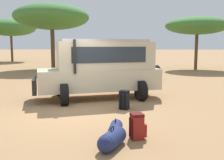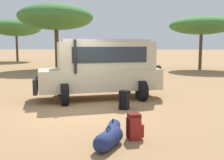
{
  "view_description": "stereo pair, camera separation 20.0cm",
  "coord_description": "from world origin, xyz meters",
  "px_view_note": "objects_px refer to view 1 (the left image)",
  "views": [
    {
      "loc": [
        1.71,
        -8.5,
        2.17
      ],
      "look_at": [
        1.04,
        0.5,
        1.0
      ],
      "focal_mm": 42.0,
      "sensor_mm": 36.0,
      "label": 1
    },
    {
      "loc": [
        1.91,
        -8.48,
        2.17
      ],
      "look_at": [
        1.04,
        0.5,
        1.0
      ],
      "focal_mm": 42.0,
      "sensor_mm": 36.0,
      "label": 2
    }
  ],
  "objects_px": {
    "acacia_tree_centre_back": "(52,17)",
    "acacia_tree_right_mid": "(197,26)",
    "safari_vehicle": "(101,67)",
    "backpack_beside_front_wheel": "(137,126)",
    "backpack_cluster_center": "(124,100)",
    "duffel_bag_soft_canvas": "(115,128)",
    "duffel_bag_low_black_case": "(112,139)",
    "acacia_tree_left_mid": "(11,28)"
  },
  "relations": [
    {
      "from": "acacia_tree_centre_back",
      "to": "acacia_tree_right_mid",
      "type": "xyz_separation_m",
      "value": [
        13.39,
        0.72,
        -0.81
      ]
    },
    {
      "from": "safari_vehicle",
      "to": "backpack_beside_front_wheel",
      "type": "bearing_deg",
      "value": -73.56
    },
    {
      "from": "safari_vehicle",
      "to": "backpack_cluster_center",
      "type": "xyz_separation_m",
      "value": [
        1.03,
        -1.92,
        -0.98
      ]
    },
    {
      "from": "backpack_beside_front_wheel",
      "to": "duffel_bag_soft_canvas",
      "type": "relative_size",
      "value": 0.71
    },
    {
      "from": "safari_vehicle",
      "to": "acacia_tree_centre_back",
      "type": "distance_m",
      "value": 15.23
    },
    {
      "from": "duffel_bag_low_black_case",
      "to": "acacia_tree_centre_back",
      "type": "distance_m",
      "value": 20.67
    },
    {
      "from": "backpack_beside_front_wheel",
      "to": "backpack_cluster_center",
      "type": "distance_m",
      "value": 2.93
    },
    {
      "from": "backpack_cluster_center",
      "to": "acacia_tree_right_mid",
      "type": "distance_m",
      "value": 17.67
    },
    {
      "from": "backpack_cluster_center",
      "to": "acacia_tree_right_mid",
      "type": "bearing_deg",
      "value": 68.89
    },
    {
      "from": "backpack_beside_front_wheel",
      "to": "acacia_tree_right_mid",
      "type": "relative_size",
      "value": 0.11
    },
    {
      "from": "acacia_tree_left_mid",
      "to": "backpack_beside_front_wheel",
      "type": "bearing_deg",
      "value": -60.44
    },
    {
      "from": "acacia_tree_left_mid",
      "to": "duffel_bag_soft_canvas",
      "type": "bearing_deg",
      "value": -61.0
    },
    {
      "from": "backpack_cluster_center",
      "to": "acacia_tree_left_mid",
      "type": "bearing_deg",
      "value": 121.53
    },
    {
      "from": "acacia_tree_right_mid",
      "to": "backpack_beside_front_wheel",
      "type": "bearing_deg",
      "value": -107.05
    },
    {
      "from": "safari_vehicle",
      "to": "acacia_tree_right_mid",
      "type": "xyz_separation_m",
      "value": [
        7.26,
        14.2,
        2.73
      ]
    },
    {
      "from": "backpack_beside_front_wheel",
      "to": "duffel_bag_low_black_case",
      "type": "xyz_separation_m",
      "value": [
        -0.55,
        -0.58,
        -0.11
      ]
    },
    {
      "from": "backpack_cluster_center",
      "to": "acacia_tree_right_mid",
      "type": "height_order",
      "value": "acacia_tree_right_mid"
    },
    {
      "from": "duffel_bag_soft_canvas",
      "to": "acacia_tree_right_mid",
      "type": "height_order",
      "value": "acacia_tree_right_mid"
    },
    {
      "from": "backpack_beside_front_wheel",
      "to": "duffel_bag_low_black_case",
      "type": "bearing_deg",
      "value": -133.21
    },
    {
      "from": "backpack_beside_front_wheel",
      "to": "safari_vehicle",
      "type": "bearing_deg",
      "value": 106.44
    },
    {
      "from": "backpack_cluster_center",
      "to": "acacia_tree_left_mid",
      "type": "relative_size",
      "value": 0.09
    },
    {
      "from": "duffel_bag_low_black_case",
      "to": "backpack_beside_front_wheel",
      "type": "bearing_deg",
      "value": 46.79
    },
    {
      "from": "backpack_beside_front_wheel",
      "to": "duffel_bag_low_black_case",
      "type": "height_order",
      "value": "backpack_beside_front_wheel"
    },
    {
      "from": "backpack_cluster_center",
      "to": "duffel_bag_low_black_case",
      "type": "xyz_separation_m",
      "value": [
        -0.16,
        -3.48,
        -0.13
      ]
    },
    {
      "from": "duffel_bag_soft_canvas",
      "to": "acacia_tree_centre_back",
      "type": "height_order",
      "value": "acacia_tree_centre_back"
    },
    {
      "from": "duffel_bag_low_black_case",
      "to": "duffel_bag_soft_canvas",
      "type": "bearing_deg",
      "value": 88.89
    },
    {
      "from": "backpack_beside_front_wheel",
      "to": "acacia_tree_centre_back",
      "type": "distance_m",
      "value": 20.31
    },
    {
      "from": "backpack_beside_front_wheel",
      "to": "duffel_bag_soft_canvas",
      "type": "bearing_deg",
      "value": 154.28
    },
    {
      "from": "safari_vehicle",
      "to": "duffel_bag_soft_canvas",
      "type": "distance_m",
      "value": 4.79
    },
    {
      "from": "backpack_cluster_center",
      "to": "backpack_beside_front_wheel",
      "type": "bearing_deg",
      "value": -82.38
    },
    {
      "from": "duffel_bag_low_black_case",
      "to": "acacia_tree_left_mid",
      "type": "height_order",
      "value": "acacia_tree_left_mid"
    },
    {
      "from": "backpack_cluster_center",
      "to": "acacia_tree_centre_back",
      "type": "distance_m",
      "value": 17.58
    },
    {
      "from": "acacia_tree_left_mid",
      "to": "acacia_tree_right_mid",
      "type": "relative_size",
      "value": 1.22
    },
    {
      "from": "duffel_bag_soft_canvas",
      "to": "acacia_tree_centre_back",
      "type": "bearing_deg",
      "value": 111.26
    },
    {
      "from": "safari_vehicle",
      "to": "acacia_tree_centre_back",
      "type": "bearing_deg",
      "value": 114.44
    },
    {
      "from": "backpack_cluster_center",
      "to": "duffel_bag_soft_canvas",
      "type": "distance_m",
      "value": 2.65
    },
    {
      "from": "acacia_tree_centre_back",
      "to": "acacia_tree_right_mid",
      "type": "relative_size",
      "value": 1.27
    },
    {
      "from": "duffel_bag_soft_canvas",
      "to": "duffel_bag_low_black_case",
      "type": "bearing_deg",
      "value": -91.11
    },
    {
      "from": "backpack_cluster_center",
      "to": "acacia_tree_right_mid",
      "type": "xyz_separation_m",
      "value": [
        6.22,
        16.12,
        3.7
      ]
    },
    {
      "from": "acacia_tree_centre_back",
      "to": "acacia_tree_right_mid",
      "type": "bearing_deg",
      "value": 3.06
    },
    {
      "from": "backpack_beside_front_wheel",
      "to": "acacia_tree_left_mid",
      "type": "xyz_separation_m",
      "value": [
        -17.07,
        30.1,
        4.43
      ]
    },
    {
      "from": "duffel_bag_low_black_case",
      "to": "duffel_bag_soft_canvas",
      "type": "xyz_separation_m",
      "value": [
        0.02,
        0.84,
        -0.03
      ]
    }
  ]
}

